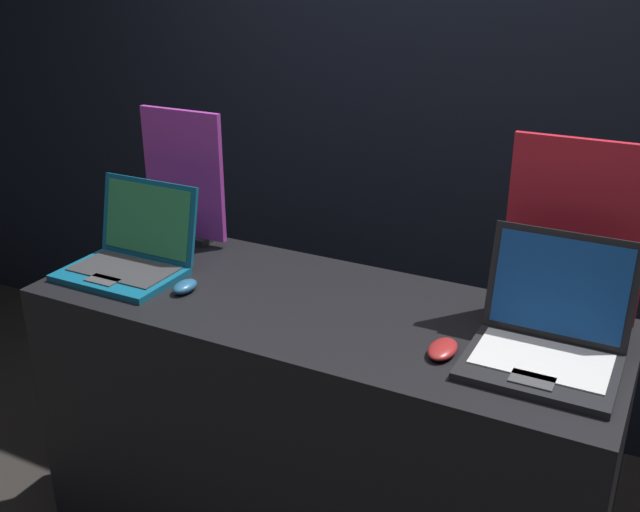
# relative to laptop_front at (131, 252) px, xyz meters

# --- Properties ---
(wall_back) EXTENTS (8.00, 0.05, 2.80)m
(wall_back) POSITION_rel_laptop_front_xyz_m (0.63, 1.19, 0.36)
(wall_back) COLOR black
(wall_back) RESTS_ON ground_plane
(display_counter) EXTENTS (1.68, 0.64, 0.98)m
(display_counter) POSITION_rel_laptop_front_xyz_m (0.63, 0.05, -0.55)
(display_counter) COLOR black
(display_counter) RESTS_ON ground_plane
(laptop_front) EXTENTS (0.36, 0.31, 0.26)m
(laptop_front) POSITION_rel_laptop_front_xyz_m (0.00, 0.00, 0.00)
(laptop_front) COLOR #0F5170
(laptop_front) RESTS_ON display_counter
(mouse_front) EXTENTS (0.06, 0.09, 0.03)m
(mouse_front) POSITION_rel_laptop_front_xyz_m (0.24, -0.05, -0.05)
(mouse_front) COLOR navy
(mouse_front) RESTS_ON display_counter
(promo_stand_front) EXTENTS (0.31, 0.07, 0.45)m
(promo_stand_front) POSITION_rel_laptop_front_xyz_m (0.00, 0.29, 0.15)
(promo_stand_front) COLOR black
(promo_stand_front) RESTS_ON display_counter
(laptop_back) EXTENTS (0.36, 0.34, 0.29)m
(laptop_back) POSITION_rel_laptop_front_xyz_m (1.26, 0.04, 0.01)
(laptop_back) COLOR black
(laptop_back) RESTS_ON display_counter
(mouse_back) EXTENTS (0.07, 0.12, 0.03)m
(mouse_back) POSITION_rel_laptop_front_xyz_m (1.03, -0.05, -0.05)
(mouse_back) COLOR maroon
(mouse_back) RESTS_ON display_counter
(promo_stand_back) EXTENTS (0.36, 0.07, 0.50)m
(promo_stand_back) POSITION_rel_laptop_front_xyz_m (1.26, 0.27, 0.18)
(promo_stand_back) COLOR black
(promo_stand_back) RESTS_ON display_counter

